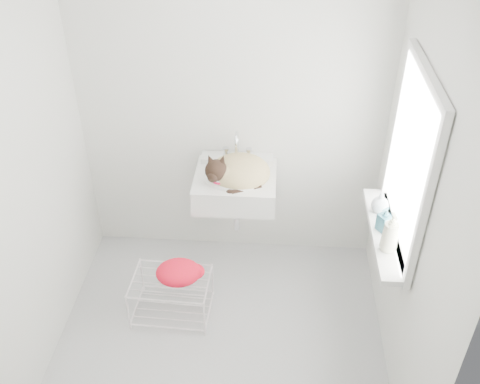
# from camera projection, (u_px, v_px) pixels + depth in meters

# --- Properties ---
(floor) EXTENTS (2.20, 2.00, 0.02)m
(floor) POSITION_uv_depth(u_px,v_px,m) (221.00, 338.00, 3.75)
(floor) COLOR #A9A9A9
(floor) RESTS_ON ground
(back_wall) EXTENTS (2.20, 0.02, 2.50)m
(back_wall) POSITION_uv_depth(u_px,v_px,m) (231.00, 107.00, 3.83)
(back_wall) COLOR silver
(back_wall) RESTS_ON ground
(right_wall) EXTENTS (0.02, 2.00, 2.50)m
(right_wall) POSITION_uv_depth(u_px,v_px,m) (418.00, 198.00, 2.95)
(right_wall) COLOR silver
(right_wall) RESTS_ON ground
(left_wall) EXTENTS (0.02, 2.00, 2.50)m
(left_wall) POSITION_uv_depth(u_px,v_px,m) (22.00, 182.00, 3.08)
(left_wall) COLOR silver
(left_wall) RESTS_ON ground
(window_glass) EXTENTS (0.01, 0.80, 1.00)m
(window_glass) POSITION_uv_depth(u_px,v_px,m) (412.00, 162.00, 3.06)
(window_glass) COLOR white
(window_glass) RESTS_ON right_wall
(window_frame) EXTENTS (0.04, 0.90, 1.10)m
(window_frame) POSITION_uv_depth(u_px,v_px,m) (409.00, 162.00, 3.06)
(window_frame) COLOR white
(window_frame) RESTS_ON right_wall
(windowsill) EXTENTS (0.16, 0.88, 0.04)m
(windowsill) POSITION_uv_depth(u_px,v_px,m) (384.00, 233.00, 3.37)
(windowsill) COLOR white
(windowsill) RESTS_ON right_wall
(sink) EXTENTS (0.58, 0.50, 0.23)m
(sink) POSITION_uv_depth(u_px,v_px,m) (235.00, 175.00, 3.85)
(sink) COLOR white
(sink) RESTS_ON back_wall
(faucet) EXTENTS (0.21, 0.15, 0.21)m
(faucet) POSITION_uv_depth(u_px,v_px,m) (237.00, 145.00, 3.91)
(faucet) COLOR silver
(faucet) RESTS_ON sink
(cat) EXTENTS (0.49, 0.42, 0.29)m
(cat) POSITION_uv_depth(u_px,v_px,m) (237.00, 172.00, 3.81)
(cat) COLOR #CEB877
(cat) RESTS_ON sink
(wire_rack) EXTENTS (0.54, 0.39, 0.32)m
(wire_rack) POSITION_uv_depth(u_px,v_px,m) (172.00, 297.00, 3.86)
(wire_rack) COLOR silver
(wire_rack) RESTS_ON floor
(towel) EXTENTS (0.33, 0.25, 0.13)m
(towel) POSITION_uv_depth(u_px,v_px,m) (179.00, 276.00, 3.75)
(towel) COLOR red
(towel) RESTS_ON wire_rack
(bottle_a) EXTENTS (0.10, 0.10, 0.22)m
(bottle_a) POSITION_uv_depth(u_px,v_px,m) (387.00, 249.00, 3.22)
(bottle_a) COLOR #EFF2CD
(bottle_a) RESTS_ON windowsill
(bottle_b) EXTENTS (0.10, 0.10, 0.17)m
(bottle_b) POSITION_uv_depth(u_px,v_px,m) (383.00, 229.00, 3.36)
(bottle_b) COLOR #306A7B
(bottle_b) RESTS_ON windowsill
(bottle_c) EXTENTS (0.15, 0.15, 0.14)m
(bottle_c) POSITION_uv_depth(u_px,v_px,m) (379.00, 211.00, 3.51)
(bottle_c) COLOR white
(bottle_c) RESTS_ON windowsill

